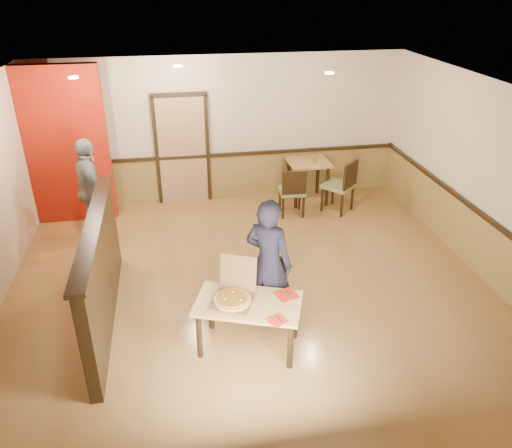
{
  "coord_description": "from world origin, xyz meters",
  "views": [
    {
      "loc": [
        -0.99,
        -5.82,
        4.15
      ],
      "look_at": [
        0.03,
        0.0,
        1.13
      ],
      "focal_mm": 35.0,
      "sensor_mm": 36.0,
      "label": 1
    }
  ],
  "objects_px": {
    "side_chair_left": "(293,190)",
    "passerby": "(90,190)",
    "main_table": "(248,309)",
    "side_chair_right": "(342,184)",
    "diner_chair": "(270,285)",
    "diner": "(269,263)",
    "side_table": "(308,170)",
    "condiment": "(314,159)",
    "pizza_box": "(234,296)"
  },
  "relations": [
    {
      "from": "main_table",
      "to": "side_chair_left",
      "type": "xyz_separation_m",
      "value": [
        1.39,
        3.5,
        -0.04
      ]
    },
    {
      "from": "side_chair_right",
      "to": "diner_chair",
      "type": "bearing_deg",
      "value": 12.97
    },
    {
      "from": "passerby",
      "to": "diner",
      "type": "bearing_deg",
      "value": -159.96
    },
    {
      "from": "diner_chair",
      "to": "side_chair_left",
      "type": "bearing_deg",
      "value": 98.35
    },
    {
      "from": "side_table",
      "to": "condiment",
      "type": "relative_size",
      "value": 5.06
    },
    {
      "from": "diner_chair",
      "to": "passerby",
      "type": "xyz_separation_m",
      "value": [
        -2.53,
        2.65,
        0.43
      ]
    },
    {
      "from": "side_chair_left",
      "to": "side_table",
      "type": "relative_size",
      "value": 1.12
    },
    {
      "from": "diner_chair",
      "to": "condiment",
      "type": "xyz_separation_m",
      "value": [
        1.53,
        3.38,
        0.47
      ]
    },
    {
      "from": "main_table",
      "to": "side_table",
      "type": "bearing_deg",
      "value": 85.77
    },
    {
      "from": "side_chair_left",
      "to": "passerby",
      "type": "xyz_separation_m",
      "value": [
        -3.53,
        -0.23,
        0.36
      ]
    },
    {
      "from": "passerby",
      "to": "diner_chair",
      "type": "bearing_deg",
      "value": -157.96
    },
    {
      "from": "side_chair_left",
      "to": "side_table",
      "type": "distance_m",
      "value": 0.78
    },
    {
      "from": "side_chair_left",
      "to": "passerby",
      "type": "relative_size",
      "value": 0.53
    },
    {
      "from": "diner",
      "to": "main_table",
      "type": "bearing_deg",
      "value": 94.34
    },
    {
      "from": "side_chair_left",
      "to": "pizza_box",
      "type": "height_order",
      "value": "pizza_box"
    },
    {
      "from": "side_chair_left",
      "to": "pizza_box",
      "type": "distance_m",
      "value": 3.79
    },
    {
      "from": "side_chair_right",
      "to": "passerby",
      "type": "bearing_deg",
      "value": -39.81
    },
    {
      "from": "side_table",
      "to": "passerby",
      "type": "distance_m",
      "value": 4.09
    },
    {
      "from": "side_table",
      "to": "pizza_box",
      "type": "height_order",
      "value": "pizza_box"
    },
    {
      "from": "side_chair_right",
      "to": "condiment",
      "type": "relative_size",
      "value": 6.23
    },
    {
      "from": "main_table",
      "to": "diner_chair",
      "type": "relative_size",
      "value": 1.71
    },
    {
      "from": "diner_chair",
      "to": "condiment",
      "type": "distance_m",
      "value": 3.74
    },
    {
      "from": "side_table",
      "to": "passerby",
      "type": "height_order",
      "value": "passerby"
    },
    {
      "from": "side_chair_left",
      "to": "condiment",
      "type": "xyz_separation_m",
      "value": [
        0.53,
        0.5,
        0.4
      ]
    },
    {
      "from": "side_table",
      "to": "diner_chair",
      "type": "bearing_deg",
      "value": -112.58
    },
    {
      "from": "passerby",
      "to": "side_chair_right",
      "type": "bearing_deg",
      "value": -108.6
    },
    {
      "from": "side_chair_right",
      "to": "passerby",
      "type": "relative_size",
      "value": 0.59
    },
    {
      "from": "side_table",
      "to": "main_table",
      "type": "bearing_deg",
      "value": -114.16
    },
    {
      "from": "side_chair_left",
      "to": "diner",
      "type": "distance_m",
      "value": 3.21
    },
    {
      "from": "side_chair_left",
      "to": "passerby",
      "type": "distance_m",
      "value": 3.56
    },
    {
      "from": "condiment",
      "to": "diner",
      "type": "bearing_deg",
      "value": -114.35
    },
    {
      "from": "diner_chair",
      "to": "passerby",
      "type": "height_order",
      "value": "passerby"
    },
    {
      "from": "diner_chair",
      "to": "side_table",
      "type": "height_order",
      "value": "side_table"
    },
    {
      "from": "diner_chair",
      "to": "diner",
      "type": "bearing_deg",
      "value": -85.7
    },
    {
      "from": "main_table",
      "to": "side_chair_right",
      "type": "xyz_separation_m",
      "value": [
        2.35,
        3.52,
        0.0
      ]
    },
    {
      "from": "side_chair_left",
      "to": "diner",
      "type": "xyz_separation_m",
      "value": [
        -1.06,
        -3.01,
        0.36
      ]
    },
    {
      "from": "main_table",
      "to": "condiment",
      "type": "height_order",
      "value": "condiment"
    },
    {
      "from": "pizza_box",
      "to": "diner",
      "type": "bearing_deg",
      "value": 64.65
    },
    {
      "from": "side_table",
      "to": "diner",
      "type": "height_order",
      "value": "diner"
    },
    {
      "from": "side_table",
      "to": "condiment",
      "type": "bearing_deg",
      "value": -57.5
    },
    {
      "from": "main_table",
      "to": "side_chair_right",
      "type": "bearing_deg",
      "value": 76.17
    },
    {
      "from": "passerby",
      "to": "side_chair_left",
      "type": "bearing_deg",
      "value": -107.97
    },
    {
      "from": "side_chair_right",
      "to": "diner",
      "type": "distance_m",
      "value": 3.64
    },
    {
      "from": "main_table",
      "to": "pizza_box",
      "type": "height_order",
      "value": "pizza_box"
    },
    {
      "from": "diner_chair",
      "to": "side_table",
      "type": "distance_m",
      "value": 3.79
    },
    {
      "from": "passerby",
      "to": "condiment",
      "type": "bearing_deg",
      "value": -101.53
    },
    {
      "from": "main_table",
      "to": "side_table",
      "type": "distance_m",
      "value": 4.52
    },
    {
      "from": "side_chair_right",
      "to": "diner",
      "type": "xyz_separation_m",
      "value": [
        -2.01,
        -3.02,
        0.31
      ]
    },
    {
      "from": "passerby",
      "to": "pizza_box",
      "type": "xyz_separation_m",
      "value": [
        1.97,
        -3.21,
        -0.15
      ]
    },
    {
      "from": "main_table",
      "to": "passerby",
      "type": "xyz_separation_m",
      "value": [
        -2.14,
        3.27,
        0.32
      ]
    }
  ]
}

